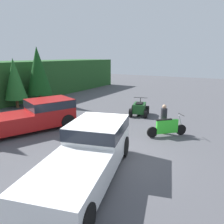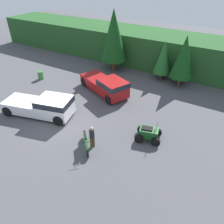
{
  "view_description": "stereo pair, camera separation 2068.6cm",
  "coord_description": "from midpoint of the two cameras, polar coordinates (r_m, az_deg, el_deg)",
  "views": [
    {
      "loc": [
        -7.89,
        -4.16,
        4.38
      ],
      "look_at": [
        3.67,
        2.39,
        0.95
      ],
      "focal_mm": 35.0,
      "sensor_mm": 36.0,
      "label": 1
    },
    {
      "loc": [
        11.0,
        -9.89,
        10.57
      ],
      "look_at": [
        3.67,
        2.39,
        0.95
      ],
      "focal_mm": 35.0,
      "sensor_mm": 36.0,
      "label": 2
    }
  ],
  "objects": [
    {
      "name": "hillside_backdrop",
      "position": [
        23.74,
        27.44,
        16.82
      ],
      "size": [
        44.0,
        6.0,
        3.83
      ],
      "color": "#235123",
      "rests_on": "ground_plane"
    },
    {
      "name": "ground_plane",
      "position": [
        10.38,
        12.98,
        -13.31
      ],
      "size": [
        80.0,
        80.0,
        0.0
      ],
      "primitive_type": "plane",
      "color": "#4C4C51"
    },
    {
      "name": "rider_person",
      "position": [
        9.34,
        36.92,
        -19.76
      ],
      "size": [
        0.48,
        0.48,
        1.72
      ],
      "rotation": [
        0.0,
        0.0,
        -0.47
      ],
      "color": "brown",
      "rests_on": "ground_plane"
    },
    {
      "name": "dirt_bike",
      "position": [
        9.37,
        33.97,
        -22.41
      ],
      "size": [
        1.7,
        1.79,
        1.21
      ],
      "rotation": [
        0.0,
        0.0,
        -0.81
      ],
      "color": "black",
      "rests_on": "ground_plane"
    },
    {
      "name": "pickup_truck_red",
      "position": [
        14.74,
        24.62,
        4.37
      ],
      "size": [
        6.07,
        4.19,
        1.77
      ],
      "rotation": [
        0.0,
        0.0,
        -0.41
      ],
      "color": "maroon",
      "rests_on": "ground_plane"
    },
    {
      "name": "tree_mid_left",
      "position": [
        19.97,
        38.21,
        12.42
      ],
      "size": [
        1.86,
        1.86,
        4.22
      ],
      "color": "brown",
      "rests_on": "ground_plane"
    },
    {
      "name": "pickup_truck_second",
      "position": [
        10.35,
        5.5,
        -5.34
      ],
      "size": [
        6.22,
        3.56,
        1.77
      ],
      "rotation": [
        0.0,
        0.0,
        0.26
      ],
      "color": "white",
      "rests_on": "ground_plane"
    },
    {
      "name": "steel_barrel",
      "position": [
        16.68,
        -4.54,
        8.88
      ],
      "size": [
        0.58,
        0.58,
        0.88
      ],
      "color": "#387A38",
      "rests_on": "ground_plane"
    },
    {
      "name": "quad_atv",
      "position": [
        12.59,
        49.48,
        -14.06
      ],
      "size": [
        2.09,
        1.74,
        1.29
      ],
      "rotation": [
        0.0,
        0.0,
        0.26
      ],
      "color": "black",
      "rests_on": "ground_plane"
    },
    {
      "name": "tree_left",
      "position": [
        19.35,
        22.33,
        21.51
      ],
      "size": [
        3.04,
        3.04,
        6.91
      ],
      "color": "brown",
      "rests_on": "ground_plane"
    },
    {
      "name": "tree_mid_right",
      "position": [
        19.82,
        44.97,
        11.44
      ],
      "size": [
        2.29,
        2.29,
        5.21
      ],
      "color": "brown",
      "rests_on": "ground_plane"
    }
  ]
}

